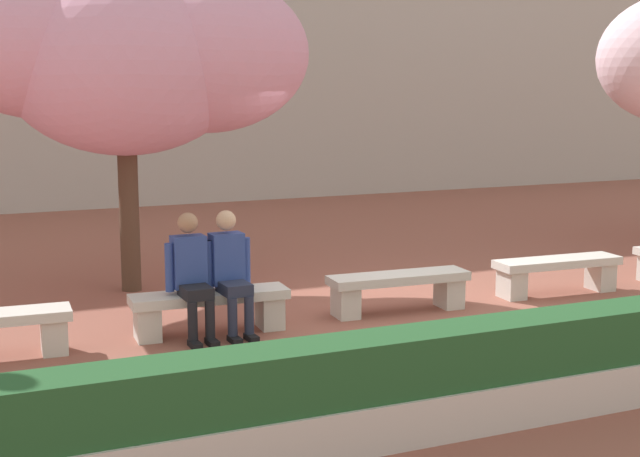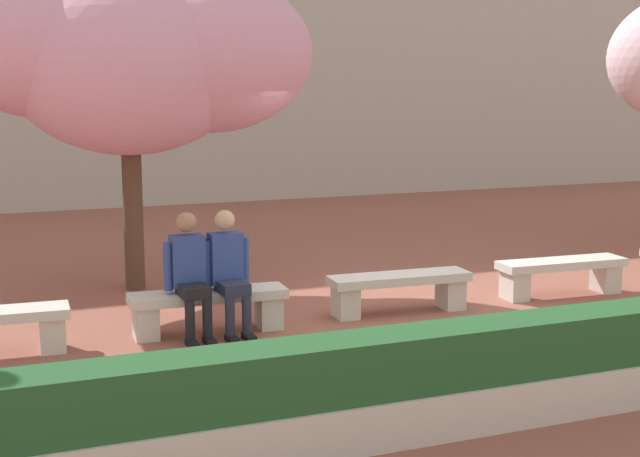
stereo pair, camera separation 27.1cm
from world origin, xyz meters
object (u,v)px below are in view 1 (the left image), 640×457
Objects in this scene: stone_bench_near_west at (210,306)px; person_seated_right at (230,268)px; person_seated_left at (191,271)px; cherry_tree_main at (132,57)px; stone_bench_center at (399,287)px; stone_bench_near_east at (557,270)px.

stone_bench_near_west is 0.45m from person_seated_right.
cherry_tree_main is at bearing 91.17° from person_seated_left.
person_seated_left is at bearing -178.74° from stone_bench_center.
stone_bench_near_east is at bearing 0.66° from person_seated_left.
stone_bench_near_east is 4.29m from person_seated_right.
person_seated_right is (-4.27, -0.05, 0.40)m from stone_bench_near_east.
cherry_tree_main is (-2.49, 2.28, 2.62)m from stone_bench_center.
person_seated_left is (-4.68, -0.05, 0.40)m from stone_bench_near_east.
stone_bench_near_east is 4.70m from person_seated_left.
stone_bench_near_west is 4.48m from stone_bench_near_east.
stone_bench_near_west is at bearing -83.74° from cherry_tree_main.
person_seated_left is 3.22m from cherry_tree_main.
person_seated_right is at bearing -179.28° from stone_bench_near_east.
stone_bench_near_east is 1.29× the size of person_seated_left.
stone_bench_near_west is at bearing 180.00° from stone_bench_near_east.
person_seated_right reaches higher than stone_bench_near_east.
person_seated_right is 3.25m from cherry_tree_main.
person_seated_right reaches higher than stone_bench_near_west.
person_seated_right reaches higher than stone_bench_center.
stone_bench_center is (2.24, 0.00, 0.00)m from stone_bench_near_west.
person_seated_left is (-0.20, -0.05, 0.40)m from stone_bench_near_west.
stone_bench_near_east is at bearing -25.78° from cherry_tree_main.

